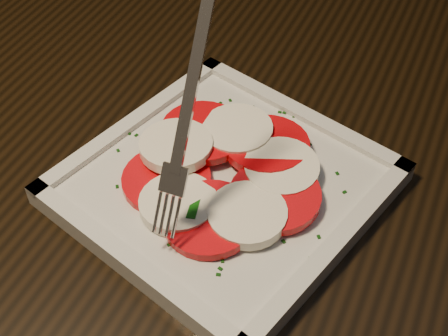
# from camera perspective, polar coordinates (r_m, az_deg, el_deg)

# --- Properties ---
(table) EXTENTS (1.24, 0.86, 0.75)m
(table) POSITION_cam_1_polar(r_m,az_deg,el_deg) (0.65, 2.82, -5.94)
(table) COLOR black
(table) RESTS_ON ground
(chair) EXTENTS (0.49, 0.49, 0.93)m
(chair) POSITION_cam_1_polar(r_m,az_deg,el_deg) (1.24, 13.27, 14.70)
(chair) COLOR black
(chair) RESTS_ON ground
(plate) EXTENTS (0.29, 0.29, 0.01)m
(plate) POSITION_cam_1_polar(r_m,az_deg,el_deg) (0.55, 0.00, -1.62)
(plate) COLOR silver
(plate) RESTS_ON table
(caprese_salad) EXTENTS (0.21, 0.20, 0.02)m
(caprese_salad) POSITION_cam_1_polar(r_m,az_deg,el_deg) (0.53, 0.01, -0.38)
(caprese_salad) COLOR red
(caprese_salad) RESTS_ON plate
(fork) EXTENTS (0.05, 0.10, 0.16)m
(fork) POSITION_cam_1_polar(r_m,az_deg,el_deg) (0.46, -2.86, 5.52)
(fork) COLOR white
(fork) RESTS_ON caprese_salad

